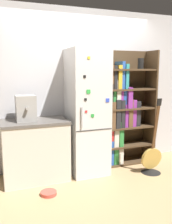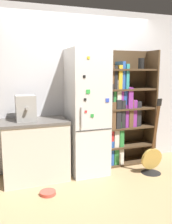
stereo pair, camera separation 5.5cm
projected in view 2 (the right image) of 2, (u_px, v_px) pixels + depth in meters
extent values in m
plane|color=tan|center=(90.00, 174.00, 3.93)|extent=(16.00, 16.00, 0.00)
cube|color=silver|center=(80.00, 90.00, 4.16)|extent=(8.00, 0.05, 2.60)
cube|color=silver|center=(87.00, 112.00, 3.90)|extent=(0.57, 0.62, 1.95)
cube|color=#333333|center=(94.00, 130.00, 3.65)|extent=(0.56, 0.01, 0.01)
cube|color=#B2B2B7|center=(82.00, 118.00, 3.54)|extent=(0.02, 0.02, 0.30)
cube|color=blue|center=(107.00, 100.00, 3.64)|extent=(0.05, 0.01, 0.05)
cube|color=yellow|center=(89.00, 58.00, 3.44)|extent=(0.04, 0.01, 0.04)
cube|color=green|center=(88.00, 92.00, 3.52)|extent=(0.06, 0.01, 0.06)
cube|color=black|center=(85.00, 100.00, 3.52)|extent=(0.04, 0.01, 0.04)
cube|color=red|center=(86.00, 112.00, 3.56)|extent=(0.03, 0.01, 0.03)
cube|color=green|center=(92.00, 116.00, 3.60)|extent=(0.05, 0.01, 0.05)
cube|color=black|center=(84.00, 77.00, 3.47)|extent=(0.04, 0.01, 0.04)
cube|color=#4C3823|center=(106.00, 109.00, 4.14)|extent=(0.03, 0.38, 1.95)
cube|color=#4C3823|center=(151.00, 107.00, 4.43)|extent=(0.03, 0.38, 1.95)
cube|color=#4C3823|center=(124.00, 107.00, 4.45)|extent=(0.90, 0.03, 1.95)
cube|color=#4C3823|center=(127.00, 161.00, 4.45)|extent=(0.84, 0.35, 0.03)
cube|color=#4C3823|center=(128.00, 145.00, 4.39)|extent=(0.84, 0.35, 0.03)
cube|color=#4C3823|center=(128.00, 127.00, 4.34)|extent=(0.84, 0.35, 0.03)
cube|color=#4C3823|center=(129.00, 108.00, 4.29)|extent=(0.84, 0.35, 0.03)
cube|color=#4C3823|center=(130.00, 89.00, 4.23)|extent=(0.84, 0.35, 0.03)
cube|color=#4C3823|center=(130.00, 70.00, 4.18)|extent=(0.84, 0.35, 0.03)
cube|color=#2D59B2|center=(109.00, 151.00, 4.29)|extent=(0.08, 0.27, 0.42)
cube|color=#338C3F|center=(114.00, 152.00, 4.32)|extent=(0.08, 0.24, 0.39)
cube|color=silver|center=(118.00, 152.00, 4.36)|extent=(0.08, 0.29, 0.35)
cube|color=red|center=(109.00, 135.00, 4.24)|extent=(0.08, 0.26, 0.39)
cube|color=silver|center=(114.00, 132.00, 4.25)|extent=(0.09, 0.25, 0.47)
cube|color=#338C3F|center=(118.00, 133.00, 4.30)|extent=(0.07, 0.30, 0.43)
cube|color=brown|center=(110.00, 114.00, 4.18)|extent=(0.09, 0.32, 0.45)
cube|color=#262628|center=(115.00, 113.00, 4.21)|extent=(0.09, 0.32, 0.48)
cube|color=#262628|center=(120.00, 113.00, 4.24)|extent=(0.07, 0.30, 0.47)
cube|color=purple|center=(123.00, 115.00, 4.27)|extent=(0.06, 0.27, 0.39)
cube|color=brown|center=(128.00, 112.00, 4.29)|extent=(0.08, 0.28, 0.47)
cube|color=purple|center=(131.00, 113.00, 4.32)|extent=(0.07, 0.28, 0.46)
cube|color=#262628|center=(135.00, 113.00, 4.36)|extent=(0.08, 0.25, 0.43)
cube|color=#262628|center=(109.00, 96.00, 4.11)|extent=(0.04, 0.28, 0.41)
cube|color=#338C3F|center=(112.00, 98.00, 4.15)|extent=(0.05, 0.25, 0.35)
cube|color=silver|center=(116.00, 94.00, 4.15)|extent=(0.07, 0.26, 0.47)
cube|color=purple|center=(119.00, 97.00, 4.20)|extent=(0.04, 0.27, 0.38)
cube|color=#2D59B2|center=(122.00, 93.00, 4.20)|extent=(0.06, 0.26, 0.51)
cube|color=purple|center=(126.00, 97.00, 4.24)|extent=(0.08, 0.32, 0.35)
cube|color=brown|center=(109.00, 77.00, 4.07)|extent=(0.06, 0.27, 0.38)
cube|color=#262628|center=(113.00, 77.00, 4.09)|extent=(0.05, 0.26, 0.38)
cube|color=gold|center=(117.00, 77.00, 4.12)|extent=(0.06, 0.31, 0.38)
cube|color=#2D59B2|center=(120.00, 75.00, 4.13)|extent=(0.05, 0.28, 0.44)
cube|color=teal|center=(124.00, 76.00, 4.15)|extent=(0.05, 0.28, 0.40)
cylinder|color=black|center=(141.00, 64.00, 4.23)|extent=(0.10, 0.10, 0.18)
cube|color=beige|center=(35.00, 151.00, 3.72)|extent=(0.94, 0.60, 0.86)
cube|color=#5B5651|center=(34.00, 122.00, 3.65)|extent=(0.96, 0.62, 0.04)
cube|color=#A5A39E|center=(26.00, 108.00, 3.59)|extent=(0.28, 0.26, 0.37)
cylinder|color=#A5A39E|center=(27.00, 108.00, 3.44)|extent=(0.04, 0.06, 0.04)
cone|color=black|center=(151.00, 171.00, 3.98)|extent=(0.31, 0.31, 0.06)
cylinder|color=gold|center=(152.00, 159.00, 3.95)|extent=(0.35, 0.09, 0.35)
cube|color=brown|center=(156.00, 128.00, 3.79)|extent=(0.04, 0.12, 0.69)
cube|color=black|center=(159.00, 102.00, 3.68)|extent=(0.07, 0.04, 0.11)
cylinder|color=#D84C3F|center=(48.00, 193.00, 3.29)|extent=(0.21, 0.21, 0.04)
torus|color=#D84C3F|center=(48.00, 192.00, 3.28)|extent=(0.21, 0.21, 0.01)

